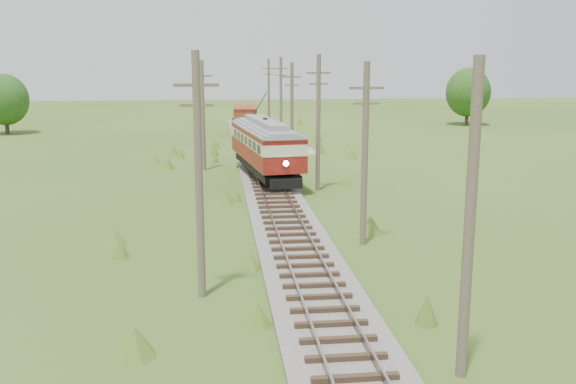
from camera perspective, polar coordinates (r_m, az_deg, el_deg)
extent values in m
cube|color=#605B54|center=(45.82, -1.90, 0.96)|extent=(3.60, 96.00, 0.25)
cube|color=#726659|center=(45.71, -2.80, 1.39)|extent=(0.08, 96.00, 0.17)
cube|color=#726659|center=(45.82, -1.01, 1.43)|extent=(0.08, 96.00, 0.17)
cube|color=#2D2116|center=(45.79, -1.90, 1.22)|extent=(2.40, 96.00, 0.16)
cube|color=black|center=(46.74, -2.02, 2.30)|extent=(3.93, 11.72, 0.47)
cube|color=maroon|center=(46.58, -2.03, 3.57)|extent=(4.49, 12.77, 1.15)
cube|color=beige|center=(46.46, -2.04, 4.71)|extent=(4.53, 12.84, 0.73)
cube|color=black|center=(46.46, -2.04, 4.71)|extent=(4.48, 12.28, 0.57)
cube|color=maroon|center=(46.40, -2.04, 5.35)|extent=(4.49, 12.77, 0.31)
cube|color=gray|center=(46.36, -2.04, 5.77)|extent=(4.56, 12.90, 0.40)
cube|color=gray|center=(46.32, -2.05, 6.21)|extent=(2.50, 9.47, 0.42)
sphere|color=#FFF2BF|center=(40.45, -0.19, 2.55)|extent=(0.38, 0.38, 0.38)
cylinder|color=black|center=(48.06, -2.52, 7.81)|extent=(0.68, 4.82, 2.01)
cylinder|color=black|center=(42.03, -1.74, 1.16)|extent=(0.23, 0.84, 0.83)
cylinder|color=black|center=(42.38, 0.33, 1.26)|extent=(0.23, 0.84, 0.83)
cylinder|color=black|center=(51.19, -3.96, 3.05)|extent=(0.23, 0.84, 0.83)
cylinder|color=black|center=(51.48, -2.25, 3.12)|extent=(0.23, 0.84, 0.83)
cube|color=black|center=(76.27, -3.79, 5.86)|extent=(2.43, 7.16, 0.49)
cube|color=maroon|center=(76.15, -3.80, 6.78)|extent=(2.98, 7.98, 1.96)
cube|color=maroon|center=(76.07, -3.81, 7.55)|extent=(3.04, 8.14, 0.12)
cylinder|color=black|center=(73.93, -4.38, 5.71)|extent=(0.16, 0.79, 0.78)
cylinder|color=black|center=(73.92, -3.23, 5.72)|extent=(0.16, 0.79, 0.78)
cylinder|color=black|center=(78.62, -4.32, 6.07)|extent=(0.16, 0.79, 0.78)
cylinder|color=black|center=(78.60, -3.24, 6.08)|extent=(0.16, 0.79, 0.78)
cone|color=gray|center=(61.14, 1.21, 4.07)|extent=(2.79, 2.79, 1.05)
cone|color=gray|center=(60.42, 1.98, 3.76)|extent=(1.57, 1.57, 0.61)
cylinder|color=brown|center=(17.75, 15.84, -2.72)|extent=(0.30, 0.30, 8.80)
cylinder|color=brown|center=(30.00, 6.84, 3.24)|extent=(0.30, 0.30, 8.60)
cube|color=brown|center=(29.71, 6.99, 9.16)|extent=(1.60, 0.12, 0.12)
cube|color=brown|center=(29.75, 6.95, 7.82)|extent=(1.20, 0.10, 0.10)
cylinder|color=brown|center=(42.62, 2.70, 6.09)|extent=(0.30, 0.30, 9.00)
cube|color=brown|center=(42.43, 2.75, 10.53)|extent=(1.60, 0.12, 0.12)
cube|color=brown|center=(42.45, 2.74, 9.58)|extent=(1.20, 0.10, 0.10)
cylinder|color=brown|center=(55.45, 0.34, 7.10)|extent=(0.30, 0.30, 8.40)
cube|color=brown|center=(55.28, 0.35, 10.20)|extent=(1.60, 0.12, 0.12)
cube|color=brown|center=(55.31, 0.35, 9.48)|extent=(1.20, 0.10, 0.10)
cylinder|color=brown|center=(68.36, -0.63, 8.19)|extent=(0.30, 0.30, 8.90)
cube|color=brown|center=(68.24, -0.64, 10.91)|extent=(1.60, 0.12, 0.12)
cube|color=brown|center=(68.25, -0.63, 10.33)|extent=(1.20, 0.10, 0.10)
cylinder|color=brown|center=(81.27, -1.72, 8.68)|extent=(0.30, 0.30, 8.70)
cube|color=brown|center=(81.16, -1.73, 10.90)|extent=(1.60, 0.12, 0.12)
cube|color=brown|center=(81.18, -1.73, 10.41)|extent=(1.20, 0.10, 0.10)
cylinder|color=brown|center=(23.26, -7.92, 1.24)|extent=(0.30, 0.30, 9.00)
cube|color=brown|center=(22.90, -8.16, 9.39)|extent=(1.60, 0.12, 0.12)
cube|color=brown|center=(22.94, -8.11, 7.64)|extent=(1.20, 0.10, 0.10)
cylinder|color=brown|center=(51.07, -7.56, 6.71)|extent=(0.30, 0.30, 8.60)
cube|color=brown|center=(50.90, -7.65, 10.19)|extent=(1.60, 0.12, 0.12)
cube|color=brown|center=(50.92, -7.63, 9.40)|extent=(1.20, 0.10, 0.10)
cylinder|color=#38281C|center=(82.91, -23.71, 5.56)|extent=(0.50, 0.50, 2.34)
ellipsoid|color=#1C4514|center=(82.70, -23.88, 7.53)|extent=(5.46, 5.46, 6.01)
cylinder|color=#38281C|center=(89.72, 15.61, 6.57)|extent=(0.50, 0.50, 2.52)
ellipsoid|color=#1C4514|center=(89.52, 15.72, 8.53)|extent=(5.88, 5.88, 6.47)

